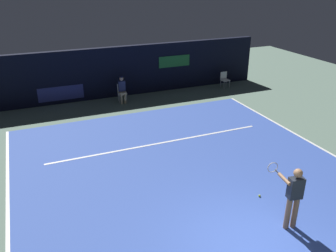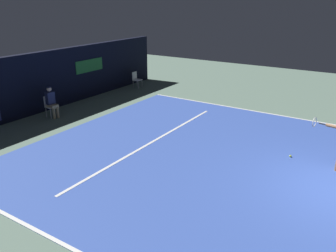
{
  "view_description": "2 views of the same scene",
  "coord_description": "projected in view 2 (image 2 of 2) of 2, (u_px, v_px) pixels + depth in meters",
  "views": [
    {
      "loc": [
        -4.41,
        -5.2,
        6.03
      ],
      "look_at": [
        0.24,
        5.87,
        0.8
      ],
      "focal_mm": 37.75,
      "sensor_mm": 36.0,
      "label": 1
    },
    {
      "loc": [
        -9.21,
        -0.46,
        4.78
      ],
      "look_at": [
        -0.14,
        5.36,
        0.82
      ],
      "focal_mm": 37.47,
      "sensor_mm": 36.0,
      "label": 2
    }
  ],
  "objects": [
    {
      "name": "ground_plane",
      "position": [
        198.0,
        155.0,
        11.33
      ],
      "size": [
        32.64,
        32.64,
        0.0
      ],
      "primitive_type": "plane",
      "color": "slate"
    },
    {
      "name": "court_surface",
      "position": [
        198.0,
        154.0,
        11.32
      ],
      "size": [
        10.9,
        10.56,
        0.01
      ],
      "primitive_type": "cube",
      "color": "#3856B2",
      "rests_on": "ground"
    },
    {
      "name": "line_sideline_left",
      "position": [
        256.0,
        111.0,
        15.58
      ],
      "size": [
        0.1,
        10.56,
        0.01
      ],
      "primitive_type": "cube",
      "color": "white",
      "rests_on": "court_surface"
    },
    {
      "name": "line_sideline_right",
      "position": [
        72.0,
        249.0,
        7.06
      ],
      "size": [
        0.1,
        10.56,
        0.01
      ],
      "primitive_type": "cube",
      "color": "white",
      "rests_on": "court_surface"
    },
    {
      "name": "line_service",
      "position": [
        152.0,
        142.0,
        12.26
      ],
      "size": [
        8.5,
        0.1,
        0.01
      ],
      "primitive_type": "cube",
      "color": "white",
      "rests_on": "court_surface"
    },
    {
      "name": "back_wall",
      "position": [
        32.0,
        84.0,
        14.97
      ],
      "size": [
        16.3,
        0.33,
        2.6
      ],
      "color": "black",
      "rests_on": "ground"
    },
    {
      "name": "line_judge_on_chair",
      "position": [
        51.0,
        101.0,
        14.65
      ],
      "size": [
        0.48,
        0.56,
        1.32
      ],
      "color": "white",
      "rests_on": "ground"
    },
    {
      "name": "courtside_chair_near",
      "position": [
        136.0,
        79.0,
        19.58
      ],
      "size": [
        0.46,
        0.43,
        0.88
      ],
      "color": "white",
      "rests_on": "ground"
    },
    {
      "name": "tennis_ball",
      "position": [
        290.0,
        156.0,
        11.12
      ],
      "size": [
        0.07,
        0.07,
        0.07
      ],
      "primitive_type": "sphere",
      "color": "#CCE033",
      "rests_on": "court_surface"
    }
  ]
}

